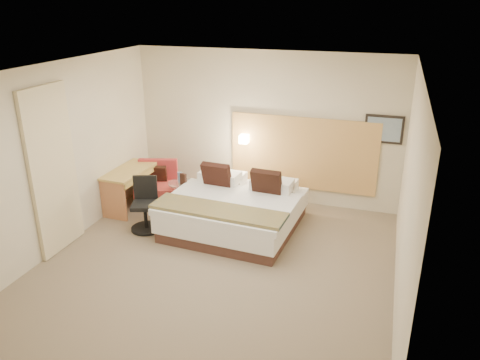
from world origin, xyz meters
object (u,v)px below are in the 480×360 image
(lounge_chair, at_px, (157,186))
(desk, at_px, (131,178))
(bed, at_px, (235,209))
(desk_chair, at_px, (145,209))
(side_table, at_px, (182,195))

(lounge_chair, xyz_separation_m, desk, (-0.30, -0.37, 0.26))
(bed, xyz_separation_m, desk, (-1.99, 0.17, 0.24))
(bed, bearing_deg, desk_chair, -159.59)
(bed, relative_size, lounge_chair, 2.45)
(side_table, height_order, desk, desk)
(bed, height_order, desk, bed)
(side_table, height_order, desk_chair, desk_chair)
(desk, distance_m, desk_chair, 0.96)
(lounge_chair, relative_size, desk_chair, 0.99)
(side_table, relative_size, desk, 0.51)
(lounge_chair, bearing_deg, desk, -129.25)
(bed, height_order, desk_chair, bed)
(side_table, relative_size, desk_chair, 0.68)
(side_table, xyz_separation_m, desk_chair, (-0.24, -0.84, 0.07))
(side_table, xyz_separation_m, desk, (-0.89, -0.17, 0.28))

